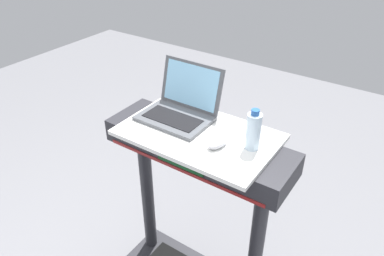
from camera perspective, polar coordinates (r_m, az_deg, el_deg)
desk_board at (r=1.68m, az=0.96°, el=-0.98°), size 0.70×0.43×0.02m
laptop at (r=1.77m, az=-1.83°, el=3.16°), size 0.33×0.28×0.24m
computer_mouse at (r=1.58m, az=3.87°, el=-2.31°), size 0.08×0.11×0.03m
water_bottle at (r=1.55m, az=9.34°, el=-0.41°), size 0.06×0.06×0.18m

